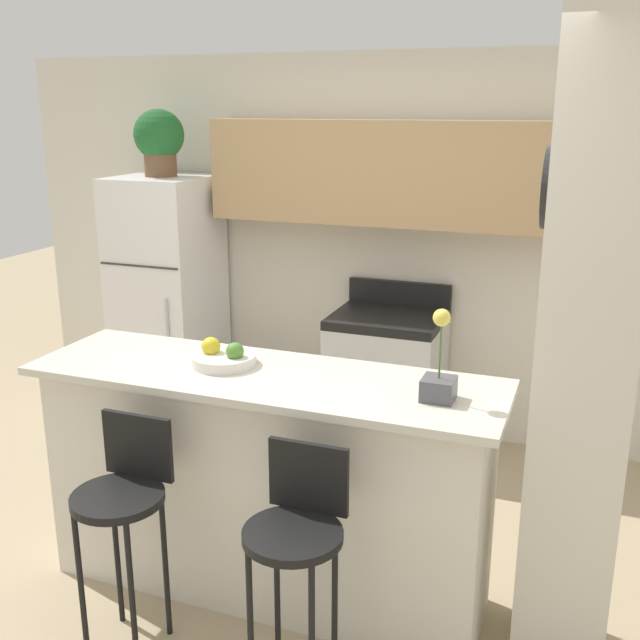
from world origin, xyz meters
The scene contains 12 objects.
ground_plane centered at (0.00, 0.00, 0.00)m, with size 14.00×14.00×0.00m, color tan.
wall_back centered at (0.10, 1.97, 1.49)m, with size 5.60×0.38×2.55m.
pillar_right centered at (1.32, 0.06, 1.28)m, with size 0.38×0.32×2.55m.
counter_bar centered at (0.00, 0.00, 0.54)m, with size 2.13×0.64×1.08m.
refrigerator centered at (-1.52, 1.66, 0.87)m, with size 0.63×0.69×1.74m.
stove_range centered at (0.09, 1.70, 0.46)m, with size 0.71×0.61×1.07m.
bar_stool_left centered at (-0.38, -0.54, 0.67)m, with size 0.38×0.38×1.00m.
bar_stool_right centered at (0.38, -0.54, 0.67)m, with size 0.38×0.38×1.00m.
potted_plant_on_fridge centered at (-1.52, 1.66, 1.99)m, with size 0.34×0.34×0.45m.
orchid_vase centered at (0.78, -0.03, 1.18)m, with size 0.13×0.13×0.38m.
fruit_bowl centered at (-0.22, 0.04, 1.11)m, with size 0.30×0.30×0.12m.
trash_bin centered at (-0.98, 1.42, 0.19)m, with size 0.28×0.28×0.38m.
Camera 1 is at (1.33, -2.80, 2.21)m, focal length 42.00 mm.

